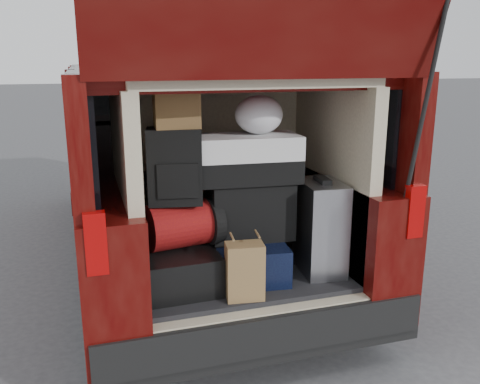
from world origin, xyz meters
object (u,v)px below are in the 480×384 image
at_px(silver_roller, 320,227).
at_px(kraft_bag, 245,271).
at_px(black_soft_case, 250,209).
at_px(twotone_duffel, 247,158).
at_px(black_hardshell, 178,265).
at_px(red_duffel, 183,224).
at_px(backpack, 175,166).
at_px(navy_hardshell, 248,257).

relative_size(silver_roller, kraft_bag, 1.78).
height_order(black_soft_case, twotone_duffel, twotone_duffel).
bearing_deg(silver_roller, black_soft_case, 169.29).
height_order(black_hardshell, kraft_bag, kraft_bag).
bearing_deg(twotone_duffel, black_hardshell, -169.27).
xyz_separation_m(black_hardshell, silver_roller, (0.89, -0.07, 0.17)).
bearing_deg(kraft_bag, red_duffel, 139.12).
distance_m(kraft_bag, red_duffel, 0.47).
bearing_deg(backpack, twotone_duffel, 17.84).
bearing_deg(backpack, black_soft_case, 18.72).
height_order(black_hardshell, red_duffel, red_duffel).
height_order(navy_hardshell, red_duffel, red_duffel).
height_order(silver_roller, twotone_duffel, twotone_duffel).
bearing_deg(backpack, red_duffel, 37.45).
distance_m(black_hardshell, red_duffel, 0.25).
xyz_separation_m(kraft_bag, backpack, (-0.32, 0.30, 0.55)).
distance_m(silver_roller, kraft_bag, 0.63).
distance_m(black_hardshell, silver_roller, 0.91).
relative_size(silver_roller, red_duffel, 1.37).
height_order(black_hardshell, silver_roller, silver_roller).
bearing_deg(silver_roller, black_hardshell, -178.18).
xyz_separation_m(kraft_bag, red_duffel, (-0.28, 0.31, 0.20)).
height_order(red_duffel, backpack, backpack).
bearing_deg(black_soft_case, black_hardshell, -169.04).
bearing_deg(navy_hardshell, backpack, -172.92).
bearing_deg(red_duffel, backpack, -163.53).
relative_size(black_hardshell, kraft_bag, 1.77).
relative_size(kraft_bag, black_soft_case, 0.64).
xyz_separation_m(navy_hardshell, silver_roller, (0.45, -0.07, 0.17)).
bearing_deg(kraft_bag, twotone_duffel, 78.00).
height_order(kraft_bag, red_duffel, red_duffel).
height_order(silver_roller, red_duffel, silver_roller).
bearing_deg(silver_roller, backpack, -177.92).
distance_m(kraft_bag, backpack, 0.70).
xyz_separation_m(navy_hardshell, twotone_duffel, (0.01, 0.05, 0.61)).
bearing_deg(navy_hardshell, kraft_bag, -104.76).
bearing_deg(red_duffel, kraft_bag, -58.55).
xyz_separation_m(silver_roller, black_soft_case, (-0.42, 0.13, 0.12)).
distance_m(black_hardshell, kraft_bag, 0.44).
relative_size(black_soft_case, backpack, 1.16).
distance_m(silver_roller, black_soft_case, 0.45).
bearing_deg(twotone_duffel, kraft_bag, -105.25).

